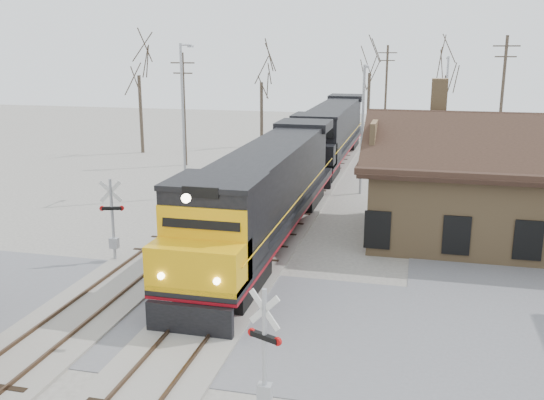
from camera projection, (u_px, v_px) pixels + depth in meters
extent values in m
plane|color=#A8A398|center=(206.00, 316.00, 21.92)|extent=(140.00, 140.00, 0.00)
cube|color=slate|center=(206.00, 316.00, 21.91)|extent=(60.00, 9.00, 0.03)
cube|color=#A8A398|center=(292.00, 210.00, 36.03)|extent=(3.40, 90.00, 0.12)
cube|color=#473323|center=(280.00, 207.00, 36.16)|extent=(0.08, 90.00, 0.14)
cube|color=#473323|center=(303.00, 209.00, 35.83)|extent=(0.08, 90.00, 0.14)
cube|color=#A8A398|center=(220.00, 205.00, 37.06)|extent=(3.40, 90.00, 0.12)
cube|color=#473323|center=(209.00, 203.00, 37.20)|extent=(0.08, 90.00, 0.14)
cube|color=#473323|center=(231.00, 204.00, 36.87)|extent=(0.08, 90.00, 0.14)
cube|color=#92724B|center=(516.00, 202.00, 29.97)|extent=(14.00, 8.00, 4.00)
cube|color=black|center=(521.00, 161.00, 29.45)|extent=(15.20, 9.20, 0.30)
cube|color=black|center=(531.00, 148.00, 27.04)|extent=(15.00, 4.71, 2.66)
cube|color=black|center=(516.00, 134.00, 31.37)|extent=(15.00, 4.71, 2.66)
cube|color=#92724B|center=(439.00, 100.00, 31.12)|extent=(0.80, 0.80, 2.20)
cube|color=black|center=(226.00, 278.00, 23.93)|extent=(2.72, 4.35, 1.09)
cube|color=black|center=(297.00, 195.00, 37.25)|extent=(2.72, 4.35, 1.09)
cube|color=black|center=(269.00, 211.00, 30.37)|extent=(3.26, 21.77, 0.38)
cube|color=maroon|center=(269.00, 216.00, 30.43)|extent=(3.28, 21.77, 0.13)
cube|color=black|center=(275.00, 173.00, 31.24)|extent=(2.83, 15.78, 3.05)
cube|color=black|center=(216.00, 223.00, 22.37)|extent=(3.26, 3.05, 3.05)
cube|color=#EDAC0C|center=(199.00, 263.00, 20.86)|extent=(3.26, 1.96, 1.52)
cube|color=black|center=(189.00, 320.00, 20.25)|extent=(3.05, 0.25, 1.09)
cylinder|color=#FFF2CC|center=(186.00, 198.00, 19.29)|extent=(0.30, 0.10, 0.30)
cube|color=black|center=(318.00, 170.00, 44.89)|extent=(2.72, 4.35, 1.09)
cube|color=black|center=(342.00, 142.00, 58.21)|extent=(2.72, 4.35, 1.09)
cube|color=black|center=(332.00, 144.00, 51.34)|extent=(3.26, 21.77, 0.38)
cube|color=maroon|center=(332.00, 147.00, 51.40)|extent=(3.28, 21.77, 0.13)
cube|color=black|center=(335.00, 122.00, 52.21)|extent=(2.83, 15.78, 3.05)
cube|color=black|center=(317.00, 138.00, 43.34)|extent=(3.26, 3.05, 3.05)
cube|color=black|center=(312.00, 155.00, 41.83)|extent=(3.26, 1.96, 1.52)
cube|color=black|center=(309.00, 181.00, 41.21)|extent=(3.05, 0.25, 1.09)
cylinder|color=#A5A8AD|center=(265.00, 357.00, 15.36)|extent=(0.13, 0.13, 3.69)
cube|color=silver|center=(264.00, 310.00, 15.05)|extent=(0.90, 0.43, 0.96)
cube|color=silver|center=(264.00, 310.00, 15.05)|extent=(0.90, 0.43, 0.96)
cube|color=black|center=(265.00, 337.00, 15.23)|extent=(0.82, 0.47, 0.14)
cylinder|color=#B20C0C|center=(252.00, 332.00, 15.47)|extent=(0.23, 0.16, 0.22)
cylinder|color=#B20C0C|center=(278.00, 342.00, 14.98)|extent=(0.23, 0.16, 0.22)
cube|color=#A5A8AD|center=(265.00, 392.00, 15.61)|extent=(0.37, 0.28, 0.46)
cylinder|color=#A5A8AD|center=(113.00, 221.00, 27.09)|extent=(0.13, 0.13, 3.83)
cube|color=silver|center=(111.00, 192.00, 26.76)|extent=(0.97, 0.33, 1.00)
cube|color=silver|center=(111.00, 192.00, 26.76)|extent=(0.97, 0.33, 1.00)
cube|color=black|center=(112.00, 208.00, 26.95)|extent=(0.87, 0.39, 0.14)
cylinder|color=#B20C0C|center=(122.00, 208.00, 26.98)|extent=(0.24, 0.14, 0.23)
cylinder|color=#B20C0C|center=(102.00, 208.00, 26.93)|extent=(0.24, 0.14, 0.23)
cube|color=#A5A8AD|center=(114.00, 243.00, 27.35)|extent=(0.38, 0.29, 0.48)
cylinder|color=#A5A8AD|center=(183.00, 123.00, 38.04)|extent=(0.18, 0.18, 9.69)
cylinder|color=#A5A8AD|center=(186.00, 45.00, 37.72)|extent=(0.12, 1.80, 0.12)
cube|color=#A5A8AD|center=(191.00, 46.00, 38.50)|extent=(0.25, 0.50, 0.12)
cylinder|color=#A5A8AD|center=(362.00, 131.00, 39.21)|extent=(0.18, 0.18, 8.37)
cylinder|color=#A5A8AD|center=(366.00, 66.00, 39.05)|extent=(0.12, 1.80, 0.12)
cube|color=#A5A8AD|center=(367.00, 67.00, 39.83)|extent=(0.25, 0.50, 0.12)
cylinder|color=#A5A8AD|center=(445.00, 108.00, 51.69)|extent=(0.18, 0.18, 8.69)
cylinder|color=#A5A8AD|center=(448.00, 57.00, 51.49)|extent=(0.12, 1.80, 0.12)
cube|color=#A5A8AD|center=(448.00, 58.00, 52.27)|extent=(0.25, 0.50, 0.12)
cylinder|color=#382D23|center=(184.00, 110.00, 48.80)|extent=(0.24, 0.24, 9.03)
cube|color=#382D23|center=(182.00, 63.00, 47.88)|extent=(2.00, 0.10, 0.10)
cube|color=#382D23|center=(183.00, 73.00, 48.08)|extent=(1.60, 0.10, 0.10)
cylinder|color=#382D23|center=(386.00, 91.00, 65.06)|extent=(0.24, 0.24, 9.64)
cube|color=#382D23|center=(388.00, 53.00, 64.07)|extent=(2.00, 0.10, 0.10)
cube|color=#382D23|center=(387.00, 60.00, 64.26)|extent=(1.60, 0.10, 0.10)
cylinder|color=#382D23|center=(501.00, 104.00, 47.26)|extent=(0.24, 0.24, 10.33)
cube|color=#382D23|center=(507.00, 46.00, 46.18)|extent=(2.00, 0.10, 0.10)
cube|color=#382D23|center=(506.00, 57.00, 46.38)|extent=(1.60, 0.10, 0.10)
cylinder|color=#382D23|center=(141.00, 114.00, 54.93)|extent=(0.32, 0.32, 6.99)
cylinder|color=#382D23|center=(262.00, 115.00, 58.64)|extent=(0.32, 0.32, 6.18)
cylinder|color=#382D23|center=(368.00, 106.00, 63.67)|extent=(0.32, 0.32, 6.83)
cylinder|color=#382D23|center=(444.00, 112.00, 58.09)|extent=(0.32, 0.32, 6.85)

